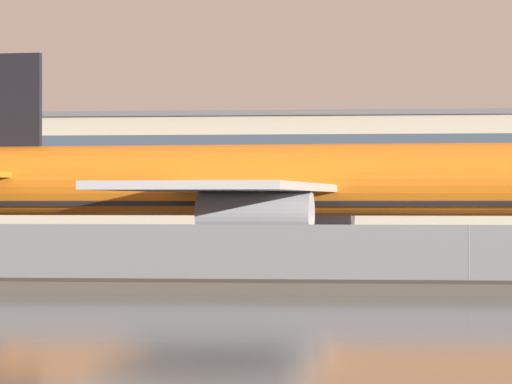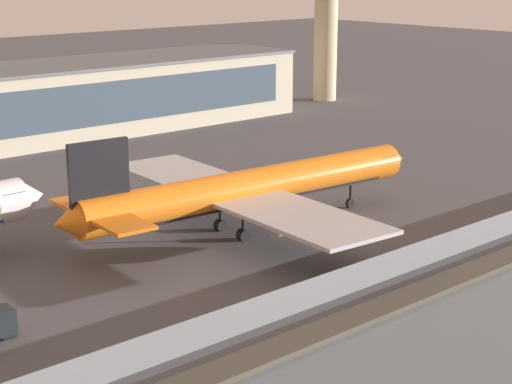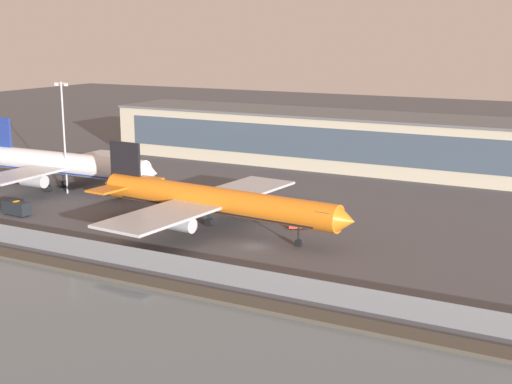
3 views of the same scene
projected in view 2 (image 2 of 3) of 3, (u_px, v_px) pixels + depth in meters
The scene contains 6 objects.
ground_plane at pixel (334, 222), 98.40m from camera, with size 500.00×500.00×0.00m, color #4C4C51.
shoreline_seawall at pixel (487, 266), 83.54m from camera, with size 320.00×3.00×0.50m.
perimeter_fence at pixel (450, 244), 86.49m from camera, with size 280.00×0.10×2.74m.
cargo_jet_orange at pixel (247, 190), 93.70m from camera, with size 47.19×41.07×12.63m.
baggage_tug at pixel (275, 193), 107.46m from camera, with size 3.55×3.12×1.80m.
control_tower at pixel (326, 4), 178.45m from camera, with size 9.81×9.81×35.30m.
Camera 2 is at (-69.15, -64.35, 29.22)m, focal length 60.00 mm.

